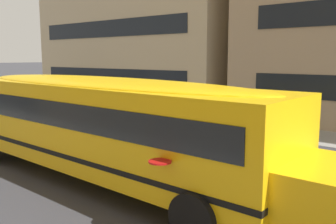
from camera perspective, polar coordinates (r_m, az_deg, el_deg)
ground_plane at (r=10.69m, az=2.68°, el=-9.20°), size 400.00×400.00×0.00m
sidewalk_far at (r=16.79m, az=17.56°, el=-3.04°), size 120.00×3.00×0.01m
lane_centreline at (r=10.69m, az=2.68°, el=-9.18°), size 110.00×0.16×0.01m
school_bus at (r=9.65m, az=-9.70°, el=-1.29°), size 12.28×3.00×2.74m
parked_car_black_under_tree at (r=24.89m, az=-19.24°, el=2.48°), size 3.99×2.05×1.64m
apartment_block_far_left at (r=29.53m, az=-1.40°, el=15.11°), size 16.05×10.72×13.30m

